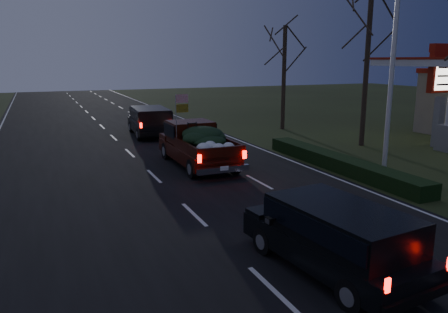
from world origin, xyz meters
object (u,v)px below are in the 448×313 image
object	(u,v)px
light_pole	(394,41)
lead_suv	(150,119)
rear_suv	(337,232)
pickup_truck	(197,142)
gas_price_pylon	(443,78)

from	to	relation	value
light_pole	lead_suv	size ratio (longest dim) A/B	1.76
rear_suv	lead_suv	bearing A→B (deg)	82.25
pickup_truck	rear_suv	bearing A→B (deg)	-93.39
rear_suv	gas_price_pylon	bearing A→B (deg)	28.54
gas_price_pylon	lead_suv	distance (m)	17.05
gas_price_pylon	lead_suv	size ratio (longest dim) A/B	1.07
gas_price_pylon	rear_suv	bearing A→B (deg)	-145.50
light_pole	lead_suv	xyz separation A→B (m)	(-7.22, 12.77, -4.38)
pickup_truck	rear_suv	distance (m)	10.96
pickup_truck	rear_suv	xyz separation A→B (m)	(-0.65, -10.94, -0.10)
pickup_truck	lead_suv	world-z (taller)	pickup_truck
gas_price_pylon	pickup_truck	distance (m)	13.98
light_pole	pickup_truck	distance (m)	9.35
lead_suv	light_pole	bearing A→B (deg)	-56.88
light_pole	rear_suv	bearing A→B (deg)	-138.81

